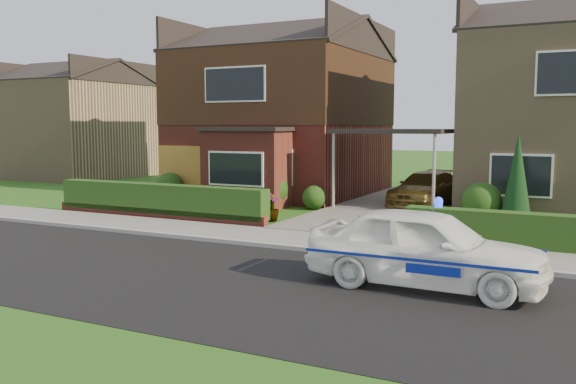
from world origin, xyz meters
The scene contains 22 objects.
ground centered at (0.00, 0.00, 0.00)m, with size 120.00×120.00×0.00m, color #2A5416.
road centered at (0.00, 0.00, 0.00)m, with size 60.00×6.00×0.02m, color black.
kerb centered at (0.00, 3.05, 0.06)m, with size 60.00×0.16×0.12m, color #9E9993.
sidewalk centered at (0.00, 4.10, 0.05)m, with size 60.00×2.00×0.10m, color slate.
driveway centered at (0.00, 11.00, 0.06)m, with size 3.80×12.00×0.12m, color #666059.
house_left centered at (-5.78, 13.90, 3.81)m, with size 7.50×9.53×7.25m.
carport_link centered at (0.00, 10.95, 2.66)m, with size 3.80×3.00×2.77m.
garage_door centered at (-8.25, 9.96, 1.05)m, with size 2.20×0.10×2.10m, color #8E5E1E.
dwarf_wall centered at (-5.80, 5.30, 0.18)m, with size 7.70×0.25×0.36m, color maroon.
hedge_left centered at (-5.80, 5.45, 0.00)m, with size 7.50×0.55×0.90m, color #1C3E13.
hedge_right centered at (5.80, 5.35, 0.00)m, with size 7.50×0.55×0.80m, color #1C3E13.
shrub_left_far centered at (-8.50, 9.50, 0.54)m, with size 1.08×1.08×1.08m, color #1C3E13.
shrub_left_mid centered at (-4.00, 9.30, 0.66)m, with size 1.32×1.32×1.32m, color #1C3E13.
shrub_left_near centered at (-2.40, 9.60, 0.42)m, with size 0.84×0.84×0.84m, color #1C3E13.
shrub_right_near centered at (3.20, 9.40, 0.60)m, with size 1.20×1.20×1.20m, color #1C3E13.
conifer_a centered at (4.20, 9.20, 1.30)m, with size 0.90×0.90×2.60m, color black.
neighbour_left centered at (-20.00, 16.00, 2.60)m, with size 6.50×7.00×5.20m, color #927659.
police_car centered at (3.53, 1.20, 0.72)m, with size 3.89×4.27×1.60m.
driveway_car centered at (1.00, 11.54, 0.70)m, with size 1.64×4.02×1.17m, color brown.
potted_plant_a centered at (-8.43, 6.00, 0.35)m, with size 0.37×0.25×0.71m, color gray.
potted_plant_b centered at (-5.00, 8.91, 0.35)m, with size 0.38×0.31×0.69m, color gray.
potted_plant_c centered at (-2.50, 6.63, 0.42)m, with size 0.47×0.47×0.85m, color gray.
Camera 1 is at (6.11, -9.46, 2.91)m, focal length 38.00 mm.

